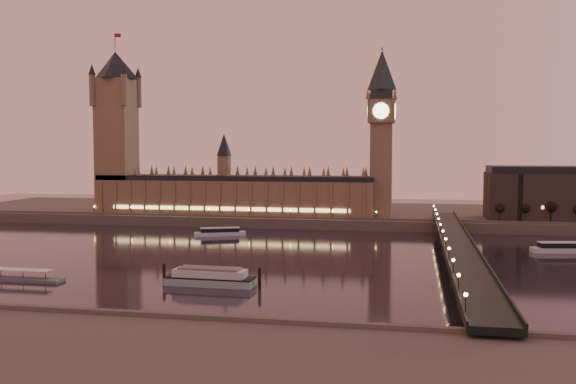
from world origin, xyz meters
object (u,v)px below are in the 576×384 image
object	(u,v)px
cruise_boat_b	(561,248)
pontoon_pier	(14,278)
cruise_boat_a	(220,232)
moored_barge	(210,277)

from	to	relation	value
cruise_boat_b	pontoon_pier	distance (m)	237.07
cruise_boat_a	pontoon_pier	bearing A→B (deg)	-127.85
cruise_boat_b	pontoon_pier	size ratio (longest dim) A/B	0.73
cruise_boat_a	pontoon_pier	xyz separation A→B (m)	(-38.48, -131.35, -0.92)
cruise_boat_b	moored_barge	bearing A→B (deg)	-153.95
cruise_boat_b	moored_barge	size ratio (longest dim) A/B	0.75
moored_barge	pontoon_pier	bearing A→B (deg)	-173.50
cruise_boat_b	pontoon_pier	world-z (taller)	pontoon_pier
cruise_boat_a	pontoon_pier	size ratio (longest dim) A/B	0.76
cruise_boat_a	pontoon_pier	world-z (taller)	pontoon_pier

